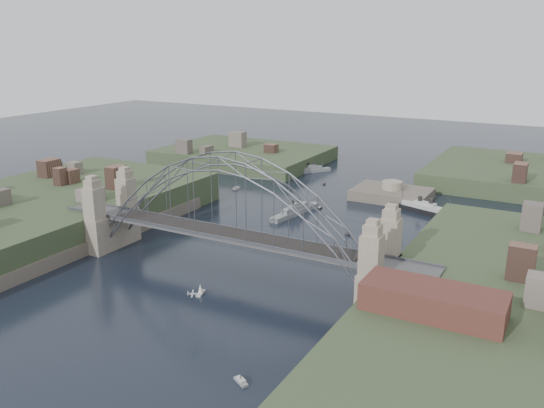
{
  "coord_description": "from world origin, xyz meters",
  "views": [
    {
      "loc": [
        59.56,
        -89.8,
        45.92
      ],
      "look_at": [
        0.0,
        18.0,
        10.0
      ],
      "focal_mm": 37.51,
      "sensor_mm": 36.0,
      "label": 1
    }
  ],
  "objects_px": {
    "bridge": "(228,215)",
    "naval_cruiser_far": "(311,170)",
    "ocean_liner": "(425,210)",
    "wharf_shed": "(433,301)",
    "naval_cruiser_near": "(295,211)",
    "fort_island": "(391,200)"
  },
  "relations": [
    {
      "from": "bridge",
      "to": "naval_cruiser_far",
      "type": "relative_size",
      "value": 6.29
    },
    {
      "from": "ocean_liner",
      "to": "wharf_shed",
      "type": "bearing_deg",
      "value": -75.19
    },
    {
      "from": "naval_cruiser_near",
      "to": "wharf_shed",
      "type": "bearing_deg",
      "value": -48.26
    },
    {
      "from": "bridge",
      "to": "naval_cruiser_far",
      "type": "bearing_deg",
      "value": 104.84
    },
    {
      "from": "wharf_shed",
      "to": "naval_cruiser_near",
      "type": "bearing_deg",
      "value": 131.74
    },
    {
      "from": "naval_cruiser_far",
      "to": "ocean_liner",
      "type": "distance_m",
      "value": 56.66
    },
    {
      "from": "wharf_shed",
      "to": "naval_cruiser_far",
      "type": "relative_size",
      "value": 1.5
    },
    {
      "from": "wharf_shed",
      "to": "naval_cruiser_far",
      "type": "distance_m",
      "value": 124.51
    },
    {
      "from": "fort_island",
      "to": "naval_cruiser_far",
      "type": "distance_m",
      "value": 41.06
    },
    {
      "from": "fort_island",
      "to": "ocean_liner",
      "type": "bearing_deg",
      "value": -38.3
    },
    {
      "from": "naval_cruiser_far",
      "to": "naval_cruiser_near",
      "type": "bearing_deg",
      "value": -69.7
    },
    {
      "from": "ocean_liner",
      "to": "naval_cruiser_near",
      "type": "bearing_deg",
      "value": -149.48
    },
    {
      "from": "bridge",
      "to": "wharf_shed",
      "type": "bearing_deg",
      "value": -17.65
    },
    {
      "from": "fort_island",
      "to": "naval_cruiser_near",
      "type": "relative_size",
      "value": 1.12
    },
    {
      "from": "bridge",
      "to": "ocean_liner",
      "type": "relative_size",
      "value": 3.43
    },
    {
      "from": "wharf_shed",
      "to": "fort_island",
      "type": "bearing_deg",
      "value": 110.85
    },
    {
      "from": "naval_cruiser_near",
      "to": "naval_cruiser_far",
      "type": "bearing_deg",
      "value": 110.3
    },
    {
      "from": "ocean_liner",
      "to": "naval_cruiser_far",
      "type": "bearing_deg",
      "value": 148.31
    },
    {
      "from": "bridge",
      "to": "fort_island",
      "type": "distance_m",
      "value": 72.14
    },
    {
      "from": "naval_cruiser_far",
      "to": "ocean_liner",
      "type": "bearing_deg",
      "value": -31.69
    },
    {
      "from": "bridge",
      "to": "wharf_shed",
      "type": "distance_m",
      "value": 46.23
    },
    {
      "from": "fort_island",
      "to": "ocean_liner",
      "type": "xyz_separation_m",
      "value": [
        12.37,
        -9.77,
        1.28
      ]
    }
  ]
}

